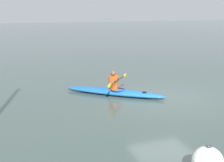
% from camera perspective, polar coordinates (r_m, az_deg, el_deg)
% --- Properties ---
extents(ground_plane, '(160.00, 160.00, 0.00)m').
position_cam_1_polar(ground_plane, '(11.90, 10.69, -3.20)').
color(ground_plane, '#384742').
extents(kayak, '(3.77, 3.24, 0.25)m').
position_cam_1_polar(kayak, '(12.03, 0.38, -2.15)').
color(kayak, '#1959A5').
rests_on(kayak, ground).
extents(kayaker, '(1.49, 1.82, 0.77)m').
position_cam_1_polar(kayaker, '(11.92, 0.32, -0.07)').
color(kayaker, '#E04C14').
rests_on(kayaker, kayak).
extents(mooring_buoy_red_near, '(0.67, 0.67, 0.71)m').
position_cam_1_polar(mooring_buoy_red_near, '(6.57, 18.21, -14.89)').
color(mooring_buoy_red_near, silver).
rests_on(mooring_buoy_red_near, ground).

